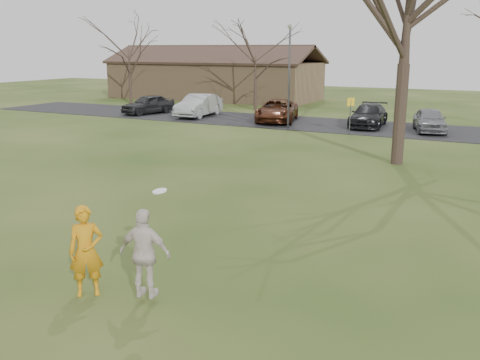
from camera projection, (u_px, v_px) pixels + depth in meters
name	position (u px, v px, depth m)	size (l,w,h in m)	color
ground	(150.00, 296.00, 10.56)	(120.00, 120.00, 0.00)	#1E380F
parking_strip	(395.00, 129.00, 32.21)	(62.00, 6.50, 0.04)	black
player_defender	(86.00, 251.00, 10.41)	(0.67, 0.44, 1.85)	#C47E10
car_0	(148.00, 104.00, 39.49)	(1.68, 4.18, 1.42)	#232326
car_1	(199.00, 105.00, 37.87)	(1.68, 4.82, 1.59)	#A8A9AE
car_2	(277.00, 110.00, 35.39)	(2.40, 5.21, 1.45)	#532613
car_3	(369.00, 115.00, 33.02)	(1.94, 4.76, 1.38)	black
car_4	(430.00, 120.00, 30.98)	(1.63, 4.04, 1.38)	slate
catching_play	(145.00, 254.00, 10.02)	(1.10, 0.62, 2.17)	beige
building	(214.00, 79.00, 51.74)	(20.60, 8.50, 5.14)	#8C6D4C
lamp_post	(289.00, 63.00, 31.71)	(0.34, 0.34, 6.27)	#47474C
sign_yellow	(350.00, 109.00, 30.14)	(0.35, 0.35, 2.08)	#47474C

